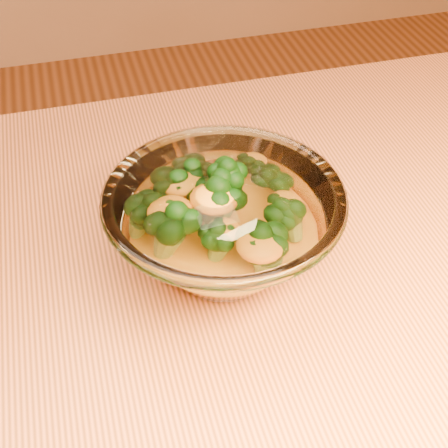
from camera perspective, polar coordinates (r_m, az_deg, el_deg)
The scene contains 4 objects.
table at distance 0.66m, azimuth 1.72°, elevation -13.39°, with size 1.20×0.80×0.75m.
glass_bowl at distance 0.58m, azimuth 0.00°, elevation -0.35°, with size 0.22×0.22×0.10m.
cheese_sauce at distance 0.60m, azimuth 0.00°, elevation -1.80°, with size 0.13×0.13×0.04m, color orange.
broccoli_heap at distance 0.58m, azimuth -0.97°, elevation 1.39°, with size 0.16×0.15×0.08m.
Camera 1 is at (-0.12, -0.35, 1.20)m, focal length 50.00 mm.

